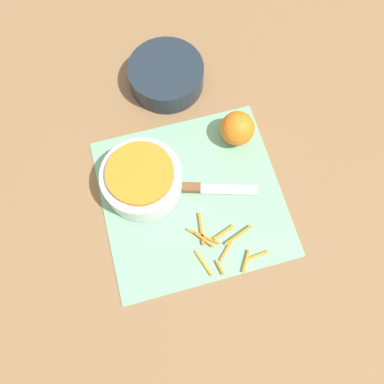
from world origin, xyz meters
The scene contains 7 objects.
ground_plane centered at (0.00, 0.00, 0.00)m, with size 4.00×4.00×0.00m, color olive.
cutting_board centered at (0.00, 0.00, 0.00)m, with size 0.39×0.38×0.01m.
bowl_speckled centered at (-0.10, 0.05, 0.04)m, with size 0.17×0.17×0.08m.
bowl_dark centered at (0.02, 0.31, 0.03)m, with size 0.18×0.18×0.06m.
knife centered at (-0.01, 0.02, 0.01)m, with size 0.23×0.09×0.02m.
orange_left centered at (0.14, 0.12, 0.04)m, with size 0.08×0.08×0.08m.
peel_pile centered at (0.03, -0.12, 0.01)m, with size 0.15×0.15×0.01m.
Camera 1 is at (-0.07, -0.25, 0.79)m, focal length 35.00 mm.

